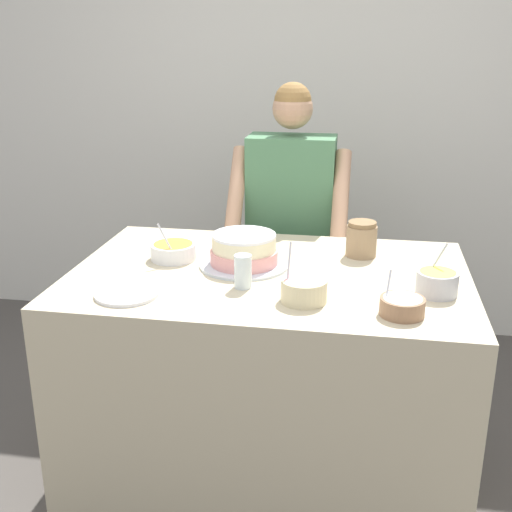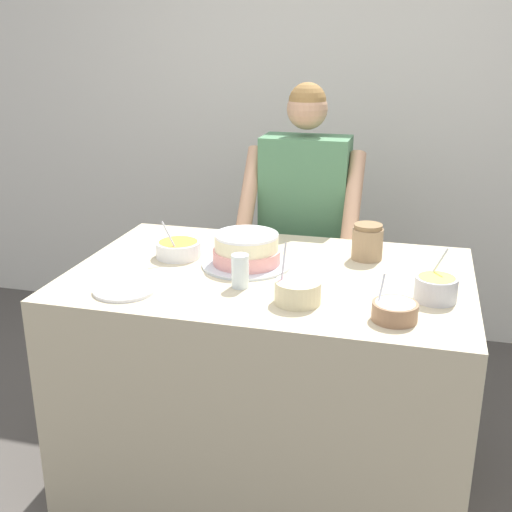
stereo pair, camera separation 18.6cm
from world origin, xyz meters
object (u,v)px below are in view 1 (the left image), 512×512
at_px(cake, 244,251).
at_px(frosting_bowl_white, 402,305).
at_px(frosting_bowl_yellow, 437,282).
at_px(drinking_glass, 243,271).
at_px(person_baker, 290,217).
at_px(frosting_bowl_orange, 173,250).
at_px(frosting_bowl_pink, 304,289).
at_px(stoneware_jar, 361,239).
at_px(ceramic_plate, 127,294).

distance_m(cake, frosting_bowl_white, 0.68).
bearing_deg(frosting_bowl_yellow, drinking_glass, -175.54).
distance_m(person_baker, frosting_bowl_white, 1.15).
bearing_deg(drinking_glass, frosting_bowl_orange, 142.84).
height_order(cake, frosting_bowl_yellow, frosting_bowl_yellow).
xyz_separation_m(frosting_bowl_pink, stoneware_jar, (0.18, 0.50, 0.03)).
distance_m(cake, frosting_bowl_pink, 0.40).
bearing_deg(cake, ceramic_plate, -132.94).
height_order(cake, drinking_glass, cake).
height_order(person_baker, frosting_bowl_yellow, person_baker).
distance_m(frosting_bowl_orange, drinking_glass, 0.41).
distance_m(person_baker, stoneware_jar, 0.60).
bearing_deg(frosting_bowl_pink, ceramic_plate, -174.73).
bearing_deg(person_baker, frosting_bowl_yellow, -54.82).
bearing_deg(frosting_bowl_white, person_baker, 114.61).
bearing_deg(person_baker, frosting_bowl_white, -65.39).
relative_size(frosting_bowl_orange, ceramic_plate, 0.83).
xyz_separation_m(frosting_bowl_pink, frosting_bowl_white, (0.32, -0.06, -0.01)).
distance_m(frosting_bowl_pink, drinking_glass, 0.24).
relative_size(person_baker, cake, 4.50).
xyz_separation_m(frosting_bowl_white, frosting_bowl_orange, (-0.86, 0.39, 0.00)).
bearing_deg(frosting_bowl_orange, frosting_bowl_pink, -31.34).
distance_m(ceramic_plate, stoneware_jar, 0.95).
bearing_deg(stoneware_jar, frosting_bowl_orange, -167.05).
height_order(person_baker, drinking_glass, person_baker).
bearing_deg(drinking_glass, ceramic_plate, -159.31).
height_order(cake, stoneware_jar, stoneware_jar).
relative_size(frosting_bowl_yellow, drinking_glass, 1.41).
bearing_deg(frosting_bowl_white, cake, 147.76).
xyz_separation_m(person_baker, drinking_glass, (-0.06, -0.91, 0.05)).
xyz_separation_m(frosting_bowl_yellow, ceramic_plate, (-1.03, -0.19, -0.04)).
relative_size(cake, frosting_bowl_orange, 1.93).
bearing_deg(frosting_bowl_orange, stoneware_jar, 12.95).
bearing_deg(ceramic_plate, frosting_bowl_orange, 83.05).
height_order(frosting_bowl_orange, drinking_glass, frosting_bowl_orange).
bearing_deg(ceramic_plate, stoneware_jar, 35.70).
bearing_deg(drinking_glass, cake, 99.83).
bearing_deg(cake, frosting_bowl_yellow, -13.53).
xyz_separation_m(person_baker, frosting_bowl_yellow, (0.60, -0.86, 0.04)).
bearing_deg(ceramic_plate, person_baker, 67.74).
xyz_separation_m(frosting_bowl_white, ceramic_plate, (-0.91, 0.00, -0.03)).
xyz_separation_m(cake, ceramic_plate, (-0.34, -0.36, -0.05)).
xyz_separation_m(frosting_bowl_orange, ceramic_plate, (-0.05, -0.39, -0.03)).
bearing_deg(cake, drinking_glass, -80.17).
bearing_deg(person_baker, stoneware_jar, -55.23).
xyz_separation_m(cake, stoneware_jar, (0.44, 0.19, 0.01)).
bearing_deg(frosting_bowl_white, drinking_glass, 165.06).
height_order(frosting_bowl_white, frosting_bowl_orange, frosting_bowl_orange).
distance_m(cake, frosting_bowl_yellow, 0.72).
height_order(frosting_bowl_white, stoneware_jar, stoneware_jar).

